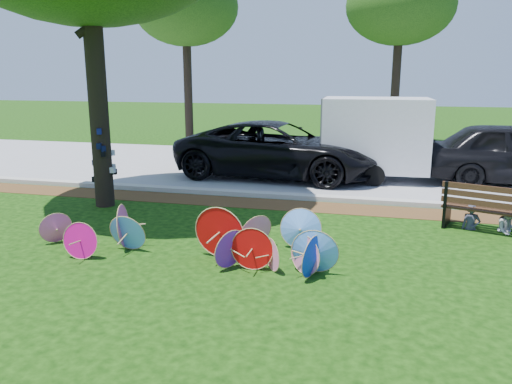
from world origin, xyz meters
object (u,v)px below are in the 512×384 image
at_px(cargo_trailer, 375,134).
at_px(person_left, 473,206).
at_px(person_right, 511,205).
at_px(black_van, 278,150).
at_px(park_bench, 492,208).
at_px(parasol_pile, 220,238).

bearing_deg(cargo_trailer, person_left, -68.41).
relative_size(person_left, person_right, 0.91).
bearing_deg(black_van, cargo_trailer, -79.77).
distance_m(black_van, cargo_trailer, 2.92).
relative_size(cargo_trailer, park_bench, 1.61).
relative_size(parasol_pile, black_van, 0.91).
height_order(black_van, person_left, black_van).
distance_m(black_van, person_right, 7.03).
bearing_deg(cargo_trailer, parasol_pile, -110.32).
height_order(black_van, person_right, black_van).
bearing_deg(person_left, black_van, 142.99).
xyz_separation_m(park_bench, person_right, (0.35, 0.05, 0.06)).
distance_m(parasol_pile, black_van, 7.08).
relative_size(parasol_pile, cargo_trailer, 1.83).
xyz_separation_m(black_van, cargo_trailer, (2.86, 0.33, 0.51)).
distance_m(cargo_trailer, person_right, 5.40).
height_order(park_bench, person_right, person_right).
xyz_separation_m(cargo_trailer, park_bench, (2.36, -4.65, -0.87)).
bearing_deg(park_bench, person_right, 27.05).
bearing_deg(cargo_trailer, black_van, -175.44).
height_order(cargo_trailer, park_bench, cargo_trailer).
bearing_deg(parasol_pile, person_right, 28.40).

